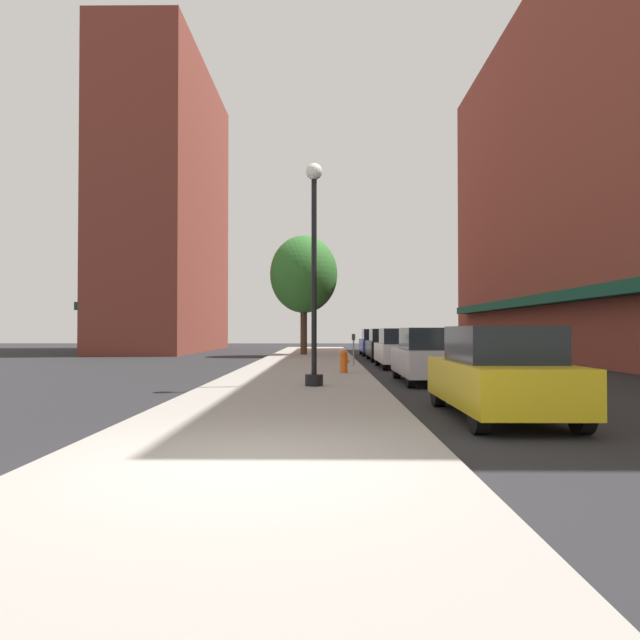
% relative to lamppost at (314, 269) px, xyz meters
% --- Properties ---
extents(ground_plane, '(90.00, 90.00, 0.00)m').
position_rel_lamppost_xyz_m(ground_plane, '(3.43, 9.20, -3.20)').
color(ground_plane, '#232326').
extents(sidewalk_slab, '(4.80, 50.00, 0.12)m').
position_rel_lamppost_xyz_m(sidewalk_slab, '(-0.57, 10.20, -3.14)').
color(sidewalk_slab, gray).
rests_on(sidewalk_slab, ground).
extents(building_right_brick, '(6.80, 40.00, 20.25)m').
position_rel_lamppost_xyz_m(building_right_brick, '(14.42, 13.20, 6.90)').
color(building_right_brick, brown).
rests_on(building_right_brick, ground).
extents(building_far_background, '(6.80, 18.00, 21.24)m').
position_rel_lamppost_xyz_m(building_far_background, '(-11.58, 28.20, 7.39)').
color(building_far_background, brown).
rests_on(building_far_background, ground).
extents(lamppost, '(0.48, 0.48, 5.90)m').
position_rel_lamppost_xyz_m(lamppost, '(0.00, 0.00, 0.00)').
color(lamppost, black).
rests_on(lamppost, sidewalk_slab).
extents(fire_hydrant, '(0.33, 0.26, 0.79)m').
position_rel_lamppost_xyz_m(fire_hydrant, '(0.93, 4.63, -2.68)').
color(fire_hydrant, '#E05614').
rests_on(fire_hydrant, sidewalk_slab).
extents(parking_meter_near, '(0.14, 0.09, 1.31)m').
position_rel_lamppost_xyz_m(parking_meter_near, '(1.48, 8.93, -2.25)').
color(parking_meter_near, slate).
rests_on(parking_meter_near, sidewalk_slab).
extents(tree_near, '(4.08, 4.08, 7.21)m').
position_rel_lamppost_xyz_m(tree_near, '(-1.01, 19.69, 1.76)').
color(tree_near, '#422D1E').
rests_on(tree_near, sidewalk_slab).
extents(car_yellow, '(1.80, 4.30, 1.66)m').
position_rel_lamppost_xyz_m(car_yellow, '(3.43, -4.84, -2.39)').
color(car_yellow, black).
rests_on(car_yellow, ground).
extents(car_silver, '(1.80, 4.30, 1.66)m').
position_rel_lamppost_xyz_m(car_silver, '(3.43, 2.20, -2.39)').
color(car_silver, black).
rests_on(car_silver, ground).
extents(car_white, '(1.80, 4.30, 1.66)m').
position_rel_lamppost_xyz_m(car_white, '(3.43, 9.12, -2.39)').
color(car_white, black).
rests_on(car_white, ground).
extents(car_black, '(1.80, 4.30, 1.66)m').
position_rel_lamppost_xyz_m(car_black, '(3.43, 14.78, -2.39)').
color(car_black, black).
rests_on(car_black, ground).
extents(car_blue, '(1.80, 4.30, 1.66)m').
position_rel_lamppost_xyz_m(car_blue, '(3.43, 21.12, -2.39)').
color(car_blue, black).
rests_on(car_blue, ground).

